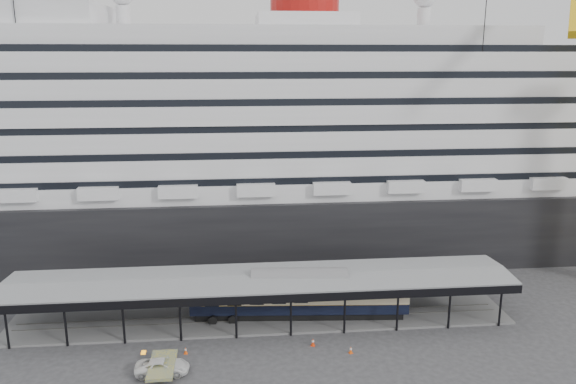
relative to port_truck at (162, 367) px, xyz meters
name	(u,v)px	position (x,y,z in m)	size (l,w,h in m)	color
ground	(264,341)	(9.86, 5.26, -0.70)	(200.00, 200.00, 0.00)	#343436
cruise_ship	(252,128)	(9.90, 37.26, 17.65)	(130.00, 30.00, 43.90)	black
platform_canopy	(262,300)	(9.86, 10.26, 1.66)	(56.00, 9.18, 5.30)	slate
port_truck	(162,367)	(0.00, 0.00, 0.00)	(2.32, 5.04, 1.40)	white
pullman_carriage	(299,294)	(14.11, 10.26, 2.18)	(24.53, 5.02, 23.91)	black
traffic_cone_left	(186,350)	(1.87, 3.43, -0.34)	(0.38, 0.38, 0.72)	#FC560E
traffic_cone_mid	(313,342)	(14.79, 3.78, -0.28)	(0.55, 0.55, 0.84)	red
traffic_cone_right	(351,350)	(18.37, 1.96, -0.33)	(0.51, 0.51, 0.75)	#EA4F0D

